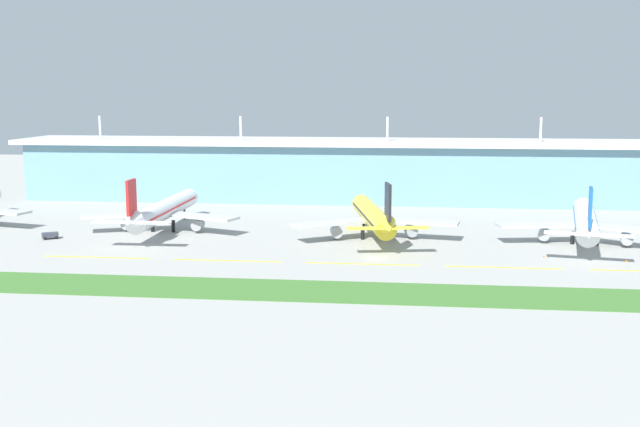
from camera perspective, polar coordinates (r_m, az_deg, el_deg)
ground_plane at (r=194.71m, az=4.18°, el=-3.38°), size 600.00×600.00×0.00m
terminal_building at (r=295.76m, az=5.04°, el=3.23°), size 288.00×34.00×32.66m
airliner_near_middle at (r=236.22m, az=-11.55°, el=0.25°), size 48.80×64.92×18.90m
airliner_center at (r=220.38m, az=3.98°, el=-0.21°), size 47.87×58.31×18.90m
airliner_far_middle at (r=224.32m, az=19.16°, el=-0.53°), size 47.92×61.92×18.90m
taxiway_stripe_west at (r=203.90m, az=-16.30°, el=-3.15°), size 28.00×0.70×0.04m
taxiway_stripe_mid_west at (r=193.40m, az=-6.95°, el=-3.50°), size 28.00×0.70×0.04m
taxiway_stripe_centre at (r=188.52m, az=3.18°, el=-3.78°), size 28.00×0.70×0.04m
taxiway_stripe_mid_east at (r=189.72m, az=13.51°, el=-3.93°), size 28.00×0.70×0.04m
grass_verge at (r=162.06m, az=3.68°, el=-5.90°), size 300.00×18.00×0.10m
pushback_tug at (r=233.16m, az=-19.46°, el=-1.53°), size 5.00×4.40×1.85m
safety_cone_left_wingtip at (r=205.19m, az=21.87°, el=-3.27°), size 0.56×0.56×0.70m
safety_cone_nose_front at (r=204.04m, az=16.33°, el=-3.05°), size 0.56×0.56×0.70m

